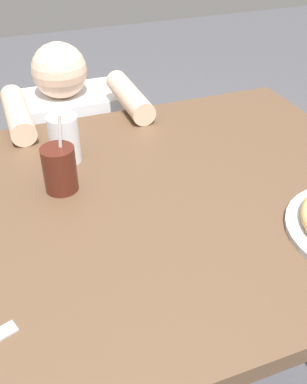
{
  "coord_description": "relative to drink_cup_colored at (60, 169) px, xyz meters",
  "views": [
    {
      "loc": [
        -0.28,
        -0.77,
        1.36
      ],
      "look_at": [
        0.01,
        -0.02,
        0.78
      ],
      "focal_mm": 42.08,
      "sensor_mm": 36.0,
      "label": 1
    }
  ],
  "objects": [
    {
      "name": "drink_cup_colored",
      "position": [
        0.0,
        0.0,
        0.0
      ],
      "size": [
        0.08,
        0.08,
        0.19
      ],
      "color": "#4C1E14",
      "rests_on": "dining_table"
    },
    {
      "name": "water_cup_clear",
      "position": [
        0.04,
        0.12,
        0.01
      ],
      "size": [
        0.08,
        0.08,
        0.12
      ],
      "color": "silver",
      "rests_on": "dining_table"
    },
    {
      "name": "diner_seated",
      "position": [
        0.12,
        0.59,
        -0.4
      ],
      "size": [
        0.41,
        0.52,
        0.9
      ],
      "color": "#333847",
      "rests_on": "ground"
    },
    {
      "name": "dining_table",
      "position": [
        0.17,
        -0.11,
        -0.16
      ],
      "size": [
        1.23,
        0.92,
        0.75
      ],
      "color": "brown",
      "rests_on": "ground"
    }
  ]
}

